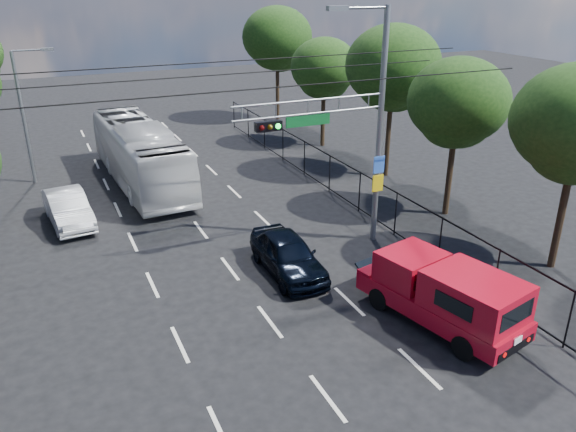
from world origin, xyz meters
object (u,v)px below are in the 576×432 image
signal_mast (354,122)px  white_bus (140,154)px  red_pickup (443,292)px  white_van (68,208)px  navy_hatchback (288,255)px

signal_mast → white_bus: 13.57m
signal_mast → red_pickup: signal_mast is taller
red_pickup → white_van: bearing=127.2°
signal_mast → white_van: signal_mast is taller
navy_hatchback → white_bus: 13.00m
white_van → red_pickup: bearing=-58.9°
signal_mast → white_van: size_ratio=2.08×
signal_mast → navy_hatchback: bearing=-160.4°
white_bus → signal_mast: bearing=-63.6°
white_bus → white_van: (-4.14, -4.24, -0.91)m
red_pickup → navy_hatchback: bearing=120.9°
signal_mast → white_bus: (-6.39, 11.42, -3.58)m
signal_mast → navy_hatchback: signal_mast is taller
red_pickup → navy_hatchback: red_pickup is taller
red_pickup → navy_hatchback: size_ratio=1.35×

